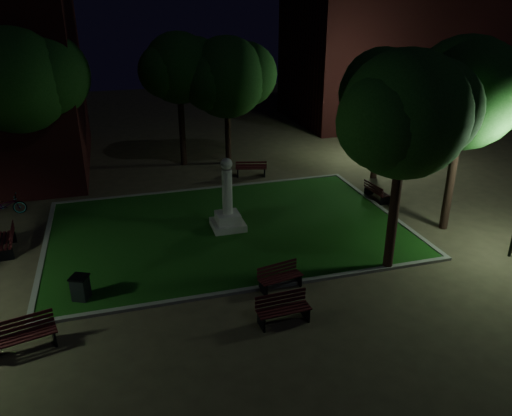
# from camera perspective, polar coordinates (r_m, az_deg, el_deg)

# --- Properties ---
(ground) EXTENTS (80.00, 80.00, 0.00)m
(ground) POSITION_cam_1_polar(r_m,az_deg,el_deg) (20.33, -1.91, -4.78)
(ground) COLOR #4E432E
(lawn) EXTENTS (15.00, 10.00, 0.08)m
(lawn) POSITION_cam_1_polar(r_m,az_deg,el_deg) (22.05, -3.21, -2.35)
(lawn) COLOR #174811
(lawn) RESTS_ON ground
(lawn_kerb) EXTENTS (15.40, 10.40, 0.12)m
(lawn_kerb) POSITION_cam_1_polar(r_m,az_deg,el_deg) (22.04, -3.21, -2.31)
(lawn_kerb) COLOR slate
(lawn_kerb) RESTS_ON ground
(monument) EXTENTS (1.40, 1.40, 3.20)m
(monument) POSITION_cam_1_polar(r_m,az_deg,el_deg) (21.67, -3.27, -0.16)
(monument) COLOR #A39D94
(monument) RESTS_ON lawn
(building_far) EXTENTS (16.00, 10.00, 12.00)m
(building_far) POSITION_cam_1_polar(r_m,az_deg,el_deg) (43.76, 15.31, 17.71)
(building_far) COLOR #411312
(building_far) RESTS_ON ground
(tree_north_er) EXTENTS (5.74, 4.68, 7.51)m
(tree_north_er) POSITION_cam_1_polar(r_m,az_deg,el_deg) (29.82, -3.16, 14.68)
(tree_north_er) COLOR black
(tree_north_er) RESTS_ON ground
(tree_ne) EXTENTS (5.33, 4.35, 7.13)m
(tree_ne) POSITION_cam_1_polar(r_m,az_deg,el_deg) (27.97, 14.39, 13.03)
(tree_ne) COLOR black
(tree_ne) RESTS_ON ground
(tree_east) EXTENTS (5.56, 4.54, 8.19)m
(tree_east) POSITION_cam_1_polar(r_m,az_deg,el_deg) (22.05, 22.97, 11.96)
(tree_east) COLOR black
(tree_east) RESTS_ON ground
(tree_se) EXTENTS (5.36, 4.37, 8.03)m
(tree_se) POSITION_cam_1_polar(r_m,az_deg,el_deg) (17.66, 16.97, 10.14)
(tree_se) COLOR black
(tree_se) RESTS_ON ground
(tree_nw) EXTENTS (6.32, 5.16, 8.47)m
(tree_nw) POSITION_cam_1_polar(r_m,az_deg,el_deg) (26.77, -25.39, 13.18)
(tree_nw) COLOR black
(tree_nw) RESTS_ON ground
(tree_far_north) EXTENTS (4.93, 4.02, 7.75)m
(tree_far_north) POSITION_cam_1_polar(r_m,az_deg,el_deg) (29.71, -8.66, 15.53)
(tree_far_north) COLOR black
(tree_far_north) RESTS_ON ground
(lamppost_ne) EXTENTS (1.18, 0.28, 4.15)m
(lamppost_ne) POSITION_cam_1_polar(r_m,az_deg,el_deg) (31.96, 13.48, 10.59)
(lamppost_ne) COLOR black
(lamppost_ne) RESTS_ON ground
(bench_near_left) EXTENTS (1.74, 0.69, 0.94)m
(bench_near_left) POSITION_cam_1_polar(r_m,az_deg,el_deg) (15.96, 3.09, -11.50)
(bench_near_left) COLOR black
(bench_near_left) RESTS_ON ground
(bench_near_right) EXTENTS (1.67, 0.86, 0.87)m
(bench_near_right) POSITION_cam_1_polar(r_m,az_deg,el_deg) (17.65, 2.72, -7.92)
(bench_near_right) COLOR black
(bench_near_right) RESTS_ON ground
(bench_west_near) EXTENTS (1.88, 1.02, 0.98)m
(bench_west_near) POSITION_cam_1_polar(r_m,az_deg,el_deg) (16.28, -25.01, -13.10)
(bench_west_near) COLOR black
(bench_west_near) RESTS_ON ground
(bench_left_side) EXTENTS (0.76, 1.84, 0.99)m
(bench_left_side) POSITION_cam_1_polar(r_m,az_deg,el_deg) (22.32, -26.55, -3.39)
(bench_left_side) COLOR black
(bench_left_side) RESTS_ON ground
(bench_right_side) EXTENTS (0.71, 1.64, 0.87)m
(bench_right_side) POSITION_cam_1_polar(r_m,az_deg,el_deg) (25.78, 13.56, 1.77)
(bench_right_side) COLOR black
(bench_right_side) RESTS_ON ground
(bench_far_side) EXTENTS (1.84, 1.02, 0.96)m
(bench_far_side) POSITION_cam_1_polar(r_m,az_deg,el_deg) (28.42, -0.56, 4.51)
(bench_far_side) COLOR black
(bench_far_side) RESTS_ON ground
(trash_bin) EXTENTS (0.73, 0.73, 0.94)m
(trash_bin) POSITION_cam_1_polar(r_m,az_deg,el_deg) (17.88, -19.41, -8.66)
(trash_bin) COLOR black
(trash_bin) RESTS_ON ground
(bicycle) EXTENTS (1.82, 0.67, 0.95)m
(bicycle) POSITION_cam_1_polar(r_m,az_deg,el_deg) (26.10, -26.71, 0.28)
(bicycle) COLOR black
(bicycle) RESTS_ON ground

